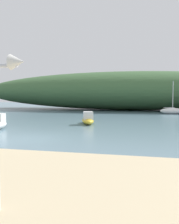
# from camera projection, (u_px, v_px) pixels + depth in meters

# --- Properties ---
(ground_plane) EXTENTS (120.00, 120.00, 0.00)m
(ground_plane) POSITION_uv_depth(u_px,v_px,m) (28.00, 138.00, 13.67)
(ground_plane) COLOR slate
(distant_hill) EXTENTS (48.65, 12.50, 5.92)m
(distant_hill) POSITION_uv_depth(u_px,v_px,m) (125.00, 91.00, 39.64)
(distant_hill) COLOR #3D6038
(distant_hill) RESTS_ON ground
(sailboat_mid_channel) EXTENTS (2.93, 0.97, 3.97)m
(sailboat_mid_channel) POSITION_uv_depth(u_px,v_px,m) (173.00, 111.00, 30.77)
(sailboat_mid_channel) COLOR white
(sailboat_mid_channel) RESTS_ON ground
(motorboat_inner_mooring) EXTENTS (1.76, 3.09, 1.01)m
(motorboat_inner_mooring) POSITION_uv_depth(u_px,v_px,m) (88.00, 119.00, 20.29)
(motorboat_inner_mooring) COLOR gold
(motorboat_inner_mooring) RESTS_ON ground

